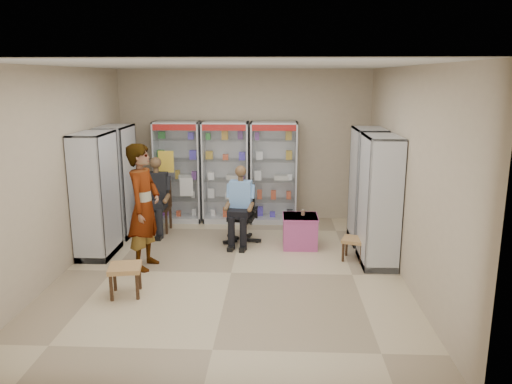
{
  "coord_description": "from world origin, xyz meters",
  "views": [
    {
      "loc": [
        0.68,
        -6.94,
        2.85
      ],
      "look_at": [
        0.34,
        0.7,
        1.08
      ],
      "focal_mm": 35.0,
      "sensor_mm": 36.0,
      "label": 1
    }
  ],
  "objects_px": {
    "cabinet_right_near": "(379,201)",
    "cabinet_back_right": "(274,173)",
    "pink_trunk": "(300,231)",
    "standing_man": "(144,207)",
    "cabinet_back_left": "(178,172)",
    "cabinet_left_far": "(118,181)",
    "cabinet_left_near": "(96,195)",
    "wooden_chair": "(158,207)",
    "cabinet_right_far": "(367,186)",
    "seated_shopkeeper": "(241,207)",
    "woven_stool_b": "(126,280)",
    "cabinet_back_mid": "(226,172)",
    "woven_stool_a": "(354,249)",
    "office_chair": "(241,214)"
  },
  "relations": [
    {
      "from": "cabinet_right_near",
      "to": "cabinet_back_right",
      "type": "bearing_deg",
      "value": 36.16
    },
    {
      "from": "cabinet_back_right",
      "to": "seated_shopkeeper",
      "type": "relative_size",
      "value": 1.55
    },
    {
      "from": "cabinet_left_near",
      "to": "seated_shopkeeper",
      "type": "xyz_separation_m",
      "value": [
        2.28,
        0.68,
        -0.35
      ]
    },
    {
      "from": "cabinet_back_mid",
      "to": "woven_stool_a",
      "type": "xyz_separation_m",
      "value": [
        2.25,
        -2.09,
        -0.82
      ]
    },
    {
      "from": "wooden_chair",
      "to": "standing_man",
      "type": "bearing_deg",
      "value": -82.66
    },
    {
      "from": "cabinet_back_mid",
      "to": "cabinet_right_far",
      "type": "relative_size",
      "value": 1.0
    },
    {
      "from": "cabinet_back_right",
      "to": "woven_stool_b",
      "type": "xyz_separation_m",
      "value": [
        -1.93,
        -3.56,
        -0.79
      ]
    },
    {
      "from": "cabinet_right_far",
      "to": "pink_trunk",
      "type": "relative_size",
      "value": 3.51
    },
    {
      "from": "cabinet_back_right",
      "to": "cabinet_right_near",
      "type": "height_order",
      "value": "same"
    },
    {
      "from": "cabinet_back_right",
      "to": "wooden_chair",
      "type": "relative_size",
      "value": 2.13
    },
    {
      "from": "cabinet_back_mid",
      "to": "woven_stool_b",
      "type": "bearing_deg",
      "value": -105.44
    },
    {
      "from": "cabinet_back_right",
      "to": "standing_man",
      "type": "relative_size",
      "value": 1.05
    },
    {
      "from": "cabinet_back_left",
      "to": "cabinet_right_far",
      "type": "distance_m",
      "value": 3.71
    },
    {
      "from": "cabinet_back_right",
      "to": "standing_man",
      "type": "height_order",
      "value": "cabinet_back_right"
    },
    {
      "from": "wooden_chair",
      "to": "pink_trunk",
      "type": "distance_m",
      "value": 2.74
    },
    {
      "from": "standing_man",
      "to": "woven_stool_b",
      "type": "bearing_deg",
      "value": -171.71
    },
    {
      "from": "cabinet_back_right",
      "to": "office_chair",
      "type": "relative_size",
      "value": 1.97
    },
    {
      "from": "cabinet_back_right",
      "to": "pink_trunk",
      "type": "relative_size",
      "value": 3.51
    },
    {
      "from": "cabinet_back_left",
      "to": "cabinet_left_near",
      "type": "height_order",
      "value": "same"
    },
    {
      "from": "pink_trunk",
      "to": "standing_man",
      "type": "distance_m",
      "value": 2.69
    },
    {
      "from": "standing_man",
      "to": "wooden_chair",
      "type": "bearing_deg",
      "value": 16.52
    },
    {
      "from": "cabinet_right_far",
      "to": "standing_man",
      "type": "height_order",
      "value": "cabinet_right_far"
    },
    {
      "from": "cabinet_back_right",
      "to": "woven_stool_b",
      "type": "distance_m",
      "value": 4.12
    },
    {
      "from": "cabinet_back_right",
      "to": "woven_stool_a",
      "type": "height_order",
      "value": "cabinet_back_right"
    },
    {
      "from": "cabinet_right_far",
      "to": "woven_stool_b",
      "type": "distance_m",
      "value": 4.38
    },
    {
      "from": "cabinet_back_right",
      "to": "cabinet_left_far",
      "type": "relative_size",
      "value": 1.0
    },
    {
      "from": "office_chair",
      "to": "cabinet_right_near",
      "type": "bearing_deg",
      "value": -16.46
    },
    {
      "from": "cabinet_left_near",
      "to": "pink_trunk",
      "type": "xyz_separation_m",
      "value": [
        3.3,
        0.53,
        -0.73
      ]
    },
    {
      "from": "pink_trunk",
      "to": "woven_stool_b",
      "type": "xyz_separation_m",
      "value": [
        -2.4,
        -2.05,
        -0.07
      ]
    },
    {
      "from": "cabinet_back_left",
      "to": "cabinet_left_far",
      "type": "height_order",
      "value": "same"
    },
    {
      "from": "cabinet_left_far",
      "to": "standing_man",
      "type": "distance_m",
      "value": 1.86
    },
    {
      "from": "wooden_chair",
      "to": "cabinet_left_near",
      "type": "bearing_deg",
      "value": -117.61
    },
    {
      "from": "woven_stool_a",
      "to": "cabinet_right_far",
      "type": "bearing_deg",
      "value": 71.12
    },
    {
      "from": "cabinet_back_mid",
      "to": "office_chair",
      "type": "xyz_separation_m",
      "value": [
        0.4,
        -1.3,
        -0.49
      ]
    },
    {
      "from": "cabinet_right_near",
      "to": "office_chair",
      "type": "relative_size",
      "value": 1.97
    },
    {
      "from": "seated_shopkeeper",
      "to": "woven_stool_a",
      "type": "xyz_separation_m",
      "value": [
        1.85,
        -0.74,
        -0.47
      ]
    },
    {
      "from": "cabinet_right_far",
      "to": "pink_trunk",
      "type": "height_order",
      "value": "cabinet_right_far"
    },
    {
      "from": "wooden_chair",
      "to": "cabinet_right_far",
      "type": "bearing_deg",
      "value": -6.04
    },
    {
      "from": "cabinet_back_right",
      "to": "pink_trunk",
      "type": "xyz_separation_m",
      "value": [
        0.47,
        -1.5,
        -0.73
      ]
    },
    {
      "from": "seated_shopkeeper",
      "to": "standing_man",
      "type": "relative_size",
      "value": 0.68
    },
    {
      "from": "cabinet_right_far",
      "to": "standing_man",
      "type": "distance_m",
      "value": 3.82
    },
    {
      "from": "cabinet_right_far",
      "to": "seated_shopkeeper",
      "type": "relative_size",
      "value": 1.55
    },
    {
      "from": "wooden_chair",
      "to": "cabinet_left_far",
      "type": "bearing_deg",
      "value": -163.61
    },
    {
      "from": "cabinet_back_mid",
      "to": "woven_stool_a",
      "type": "bearing_deg",
      "value": -42.96
    },
    {
      "from": "cabinet_back_left",
      "to": "woven_stool_a",
      "type": "xyz_separation_m",
      "value": [
        3.2,
        -2.09,
        -0.82
      ]
    },
    {
      "from": "wooden_chair",
      "to": "standing_man",
      "type": "distance_m",
      "value": 1.89
    },
    {
      "from": "cabinet_back_right",
      "to": "cabinet_right_far",
      "type": "relative_size",
      "value": 1.0
    },
    {
      "from": "cabinet_back_left",
      "to": "cabinet_back_right",
      "type": "distance_m",
      "value": 1.9
    },
    {
      "from": "wooden_chair",
      "to": "standing_man",
      "type": "xyz_separation_m",
      "value": [
        0.23,
        -1.81,
        0.48
      ]
    },
    {
      "from": "cabinet_back_right",
      "to": "cabinet_left_near",
      "type": "relative_size",
      "value": 1.0
    }
  ]
}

